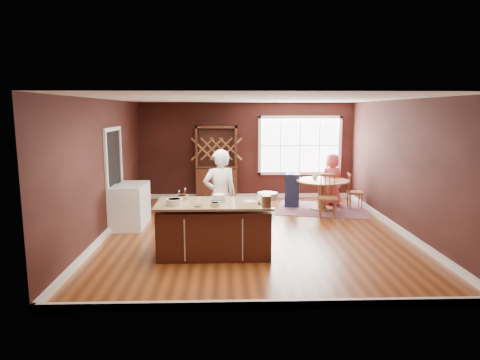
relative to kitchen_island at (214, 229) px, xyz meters
name	(u,v)px	position (x,y,z in m)	size (l,w,h in m)	color
room_shell	(255,167)	(0.79, 1.34, 0.91)	(7.00, 7.00, 7.00)	brown
window	(300,145)	(2.29, 4.81, 1.06)	(2.36, 0.10, 1.66)	white
doorway	(115,179)	(-2.18, 1.94, 0.59)	(0.08, 1.26, 2.13)	white
kitchen_island	(214,229)	(0.00, 0.00, 0.00)	(1.97, 1.03, 0.92)	#3E2619
dining_table	(323,189)	(2.63, 3.33, 0.10)	(1.32, 1.32, 0.75)	brown
baker	(220,196)	(0.09, 0.78, 0.44)	(0.64, 0.42, 1.76)	silver
layer_cake	(219,198)	(0.08, 0.09, 0.54)	(0.30, 0.30, 0.12)	silver
bowl_blue	(174,202)	(-0.66, -0.19, 0.53)	(0.28, 0.28, 0.11)	white
bowl_yellow	(182,197)	(-0.58, 0.23, 0.52)	(0.22, 0.22, 0.08)	#AF8744
bowl_pink	(197,205)	(-0.27, -0.33, 0.51)	(0.13, 0.13, 0.05)	silver
bowl_olive	(215,204)	(0.02, -0.32, 0.51)	(0.18, 0.18, 0.07)	beige
drinking_glass	(235,199)	(0.36, -0.11, 0.56)	(0.08, 0.08, 0.16)	silver
dinner_plate	(250,202)	(0.62, 0.01, 0.49)	(0.25, 0.25, 0.02)	beige
white_tub	(267,196)	(0.94, 0.23, 0.54)	(0.35, 0.35, 0.12)	silver
stoneware_crock	(266,201)	(0.86, -0.40, 0.58)	(0.16, 0.16, 0.19)	#4F3B23
toy_figurine	(259,202)	(0.76, -0.20, 0.52)	(0.05, 0.05, 0.08)	yellow
rug	(322,209)	(2.63, 3.33, -0.43)	(2.23, 1.72, 0.01)	brown
chair_east	(355,191)	(3.48, 3.40, 0.02)	(0.38, 0.37, 0.92)	olive
chair_south	(328,196)	(2.57, 2.49, 0.07)	(0.43, 0.41, 1.02)	brown
chair_north	(330,185)	(3.02, 4.16, 0.04)	(0.40, 0.38, 0.95)	brown
seated_woman	(332,179)	(2.99, 3.86, 0.24)	(0.67, 0.44, 1.37)	#CF484D
high_chair	(292,189)	(1.92, 3.69, 0.01)	(0.37, 0.37, 0.90)	#232842
toddler	(291,176)	(1.88, 3.68, 0.37)	(0.18, 0.14, 0.26)	#8CA5BF
table_plate	(334,180)	(2.87, 3.20, 0.32)	(0.21, 0.21, 0.02)	beige
table_cup	(315,177)	(2.46, 3.45, 0.36)	(0.13, 0.13, 0.10)	beige
hutch	(217,163)	(-0.06, 4.56, 0.59)	(1.12, 0.47, 2.06)	black
washer	(128,208)	(-1.85, 1.62, 0.02)	(0.64, 0.62, 0.92)	white
dryer	(134,202)	(-1.85, 2.26, 0.01)	(0.62, 0.60, 0.89)	white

